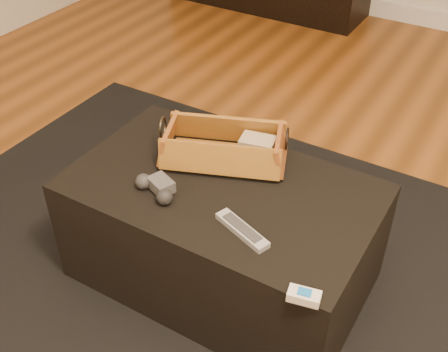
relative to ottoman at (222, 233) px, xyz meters
The scene contains 10 objects.
floor 0.25m from the ottoman, ahead, with size 5.00×5.50×0.01m, color brown.
baseboard 2.73m from the ottoman, 87.71° to the left, with size 5.00×0.04×0.12m, color white.
area_rug 0.22m from the ottoman, 90.00° to the right, with size 2.60×2.00×0.01m, color black.
ottoman is the anchor object (origin of this frame).
tv_remote 0.27m from the ottoman, 128.32° to the left, with size 0.22×0.05×0.02m, color black.
cloth_bundle 0.32m from the ottoman, 82.86° to the left, with size 0.12×0.08×0.06m, color tan.
wicker_basket 0.30m from the ottoman, 118.27° to the left, with size 0.47×0.35×0.15m.
game_controller 0.32m from the ottoman, 137.51° to the right, with size 0.17×0.12×0.05m.
silver_remote 0.32m from the ottoman, 43.95° to the right, with size 0.20×0.11×0.02m.
cream_gadget 0.56m from the ottoman, 34.88° to the right, with size 0.09×0.06×0.03m.
Camera 1 is at (0.62, -1.20, 1.57)m, focal length 45.00 mm.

